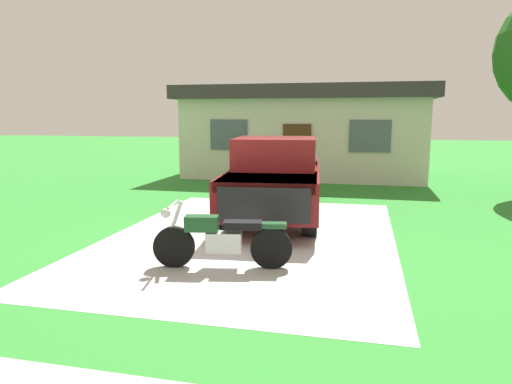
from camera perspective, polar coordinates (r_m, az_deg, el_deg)
ground_plane at (r=9.28m, az=-0.58°, el=-5.56°), size 80.00×80.00×0.00m
driveway_pad at (r=9.28m, az=-0.58°, el=-5.54°), size 5.56×7.91×0.01m
motorcycle at (r=7.37m, az=-4.30°, el=-5.77°), size 2.19×0.78×1.09m
pickup_truck at (r=11.13m, az=2.65°, el=1.95°), size 2.52×5.78×1.90m
neighbor_house at (r=19.07m, az=6.15°, el=7.54°), size 9.60×5.60×3.50m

